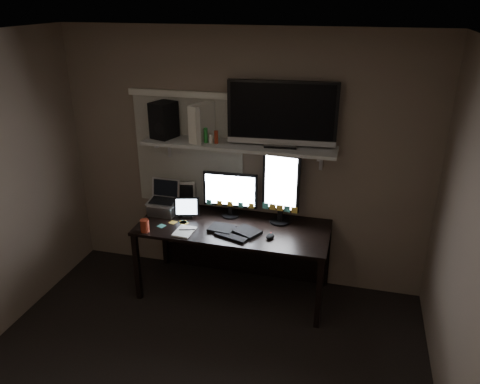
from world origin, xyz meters
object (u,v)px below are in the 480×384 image
(monitor_landscape, at_px, (230,195))
(monitor_portrait, at_px, (281,188))
(tv, at_px, (282,114))
(speaker, at_px, (164,120))
(desk, at_px, (237,237))
(keyboard, at_px, (234,230))
(laptop, at_px, (162,199))
(cup, at_px, (145,226))
(game_console, at_px, (202,122))
(tablet, at_px, (187,208))
(mouse, at_px, (270,236))

(monitor_landscape, bearing_deg, monitor_portrait, -2.59)
(tv, height_order, speaker, tv)
(desk, xyz_separation_m, tv, (0.39, 0.11, 1.22))
(keyboard, bearing_deg, laptop, -176.22)
(desk, xyz_separation_m, laptop, (-0.74, -0.03, 0.34))
(speaker, bearing_deg, cup, -74.50)
(keyboard, distance_m, game_console, 1.04)
(tv, bearing_deg, tablet, -173.76)
(desk, relative_size, cup, 15.26)
(laptop, bearing_deg, monitor_landscape, 10.03)
(tablet, relative_size, game_console, 0.70)
(desk, xyz_separation_m, monitor_landscape, (-0.08, 0.08, 0.41))
(cup, distance_m, tv, 1.60)
(tablet, height_order, tv, tv)
(keyboard, bearing_deg, game_console, 158.30)
(cup, bearing_deg, keyboard, 13.99)
(speaker, bearing_deg, laptop, -76.08)
(desk, xyz_separation_m, mouse, (0.38, -0.26, 0.20))
(desk, height_order, game_console, game_console)
(desk, height_order, laptop, laptop)
(keyboard, distance_m, mouse, 0.34)
(monitor_portrait, height_order, game_console, game_console)
(monitor_portrait, distance_m, game_console, 0.96)
(monitor_portrait, relative_size, tv, 0.73)
(cup, height_order, tv, tv)
(tv, bearing_deg, cup, -159.24)
(mouse, distance_m, speaker, 1.48)
(keyboard, distance_m, laptop, 0.82)
(monitor_landscape, distance_m, tablet, 0.44)
(tablet, xyz_separation_m, tv, (0.87, 0.16, 0.94))
(monitor_portrait, height_order, tv, tv)
(cup, bearing_deg, laptop, 88.04)
(tv, xyz_separation_m, speaker, (-1.13, -0.00, -0.12))
(cup, relative_size, tv, 0.12)
(monitor_landscape, relative_size, cup, 4.49)
(tv, bearing_deg, mouse, -95.51)
(desk, height_order, keyboard, keyboard)
(monitor_portrait, relative_size, game_console, 2.04)
(laptop, height_order, tv, tv)
(cup, bearing_deg, mouse, 8.08)
(keyboard, distance_m, tablet, 0.56)
(keyboard, relative_size, cup, 4.06)
(mouse, bearing_deg, cup, -160.26)
(tablet, xyz_separation_m, game_console, (0.13, 0.15, 0.82))
(keyboard, relative_size, game_console, 1.38)
(monitor_portrait, bearing_deg, laptop, -168.95)
(game_console, bearing_deg, monitor_landscape, 15.51)
(monitor_portrait, bearing_deg, desk, -164.28)
(cup, height_order, game_console, game_console)
(keyboard, relative_size, tv, 0.49)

